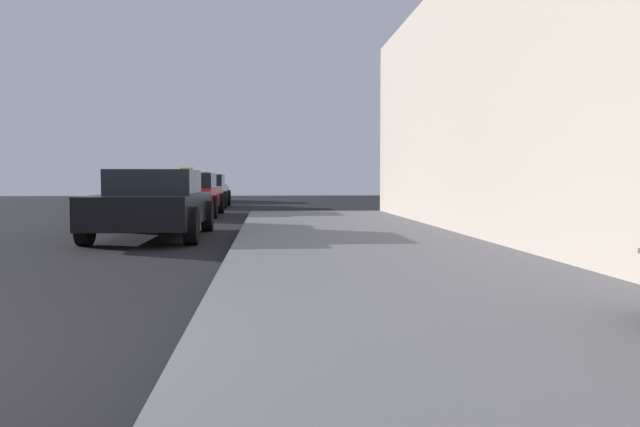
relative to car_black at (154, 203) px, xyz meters
name	(u,v)px	position (x,y,z in m)	size (l,w,h in m)	color
sidewalk	(530,360)	(3.62, -9.02, -0.57)	(4.00, 32.00, 0.15)	slate
car_black	(154,203)	(0.00, 0.00, 0.00)	(1.95, 4.56, 1.27)	black
car_red	(186,194)	(-0.29, 7.35, 0.00)	(2.05, 4.35, 1.43)	red
car_silver	(204,190)	(-0.37, 13.50, 0.00)	(1.93, 4.05, 1.27)	#B7B7BF
car_green	(205,188)	(-0.89, 19.76, 0.00)	(2.03, 4.53, 1.43)	#196638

